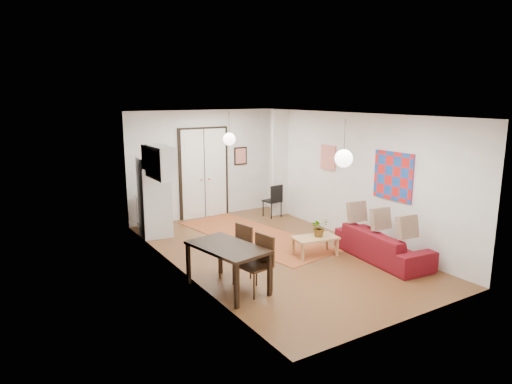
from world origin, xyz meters
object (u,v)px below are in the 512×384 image
sofa (383,245)px  kitchen_counter (150,211)px  fridge (154,197)px  dining_table (227,251)px  black_side_chair (270,197)px  dining_chair_far (252,259)px  coffee_table (315,239)px  dining_chair_near (232,247)px

sofa → kitchen_counter: kitchen_counter is taller
sofa → fridge: 5.25m
dining_table → black_side_chair: 4.98m
dining_table → dining_chair_far: dining_chair_far is taller
dining_table → black_side_chair: (3.32, 3.70, -0.17)m
dining_chair_far → black_side_chair: size_ratio=1.08×
dining_table → black_side_chair: size_ratio=1.72×
sofa → dining_chair_far: size_ratio=2.19×
coffee_table → black_side_chair: 3.32m
dining_chair_far → black_side_chair: (2.98, 3.95, -0.04)m
kitchen_counter → black_side_chair: black_side_chair is taller
fridge → dining_chair_near: 3.21m
dining_table → dining_chair_near: 0.58m
kitchen_counter → fridge: bearing=-81.5°
kitchen_counter → dining_chair_near: (0.34, -3.51, 0.03)m
coffee_table → dining_chair_far: 2.17m
fridge → dining_chair_far: fridge is taller
dining_table → dining_chair_near: size_ratio=1.59×
coffee_table → fridge: fridge is taller
coffee_table → black_side_chair: black_side_chair is taller
sofa → black_side_chair: black_side_chair is taller
dining_chair_near → kitchen_counter: bearing=174.9°
sofa → dining_chair_far: bearing=93.8°
dining_table → fridge: bearing=90.0°
coffee_table → kitchen_counter: (-2.35, 3.42, 0.18)m
dining_table → coffee_table: bearing=12.9°
dining_chair_near → fridge: bearing=175.4°
dining_chair_far → black_side_chair: bearing=132.3°
coffee_table → fridge: (-2.34, 3.08, 0.59)m
kitchen_counter → dining_chair_near: bearing=-76.5°
sofa → dining_table: bearing=89.7°
kitchen_counter → dining_table: bearing=-82.0°
coffee_table → dining_chair_near: dining_chair_near is taller
dining_chair_far → dining_table: bearing=-137.2°
dining_chair_near → black_side_chair: 4.41m
dining_table → dining_chair_far: bearing=-36.5°
black_side_chair → kitchen_counter: bearing=-11.4°
kitchen_counter → dining_chair_near: size_ratio=1.20×
dining_chair_near → dining_table: bearing=-47.8°
coffee_table → fridge: 3.92m
dining_table → black_side_chair: black_side_chair is taller
black_side_chair → coffee_table: bearing=65.9°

